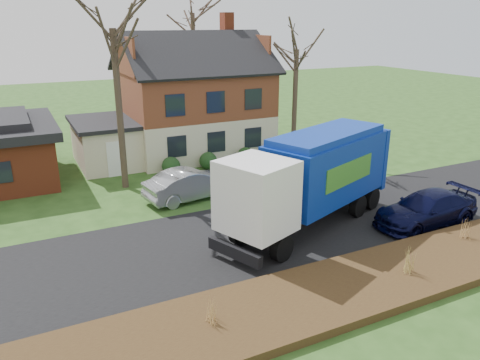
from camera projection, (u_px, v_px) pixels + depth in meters
name	position (u px, v px, depth m)	size (l,w,h in m)	color
ground	(269.00, 232.00, 20.31)	(120.00, 120.00, 0.00)	#244517
road	(269.00, 232.00, 20.31)	(80.00, 7.00, 0.02)	black
mulch_verge	(347.00, 288.00, 15.77)	(80.00, 3.50, 0.30)	#311D10
main_house	(187.00, 94.00, 31.44)	(12.95, 8.95, 9.26)	beige
garbage_truck	(313.00, 175.00, 20.27)	(9.89, 5.87, 4.12)	black
silver_sedan	(191.00, 184.00, 23.88)	(1.68, 4.82, 1.59)	#999CA0
navy_wagon	(426.00, 209.00, 20.86)	(2.07, 5.09, 1.48)	black
tree_front_west	(110.00, 2.00, 22.75)	(3.91, 3.91, 11.63)	#3E3125
tree_front_east	(297.00, 31.00, 29.16)	(3.60, 3.60, 10.00)	#443629
grass_clump_west	(213.00, 310.00, 13.61)	(0.30, 0.25, 0.80)	tan
grass_clump_mid	(409.00, 259.00, 16.29)	(0.37, 0.30, 1.03)	#AD924C
grass_clump_east	(467.00, 229.00, 18.93)	(0.33, 0.27, 0.83)	tan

